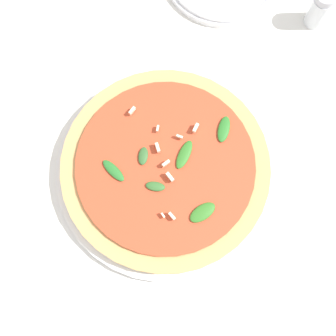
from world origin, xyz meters
The scene contains 3 objects.
ground_plane centered at (0.00, 0.00, 0.00)m, with size 6.00×6.00×0.00m, color silver.
pizza_arugula_main centered at (0.00, -0.02, 0.02)m, with size 0.31×0.31×0.05m.
shaker_pepper centered at (0.22, -0.28, 0.03)m, with size 0.03×0.03×0.07m.
Camera 1 is at (-0.17, 0.00, 0.66)m, focal length 50.00 mm.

